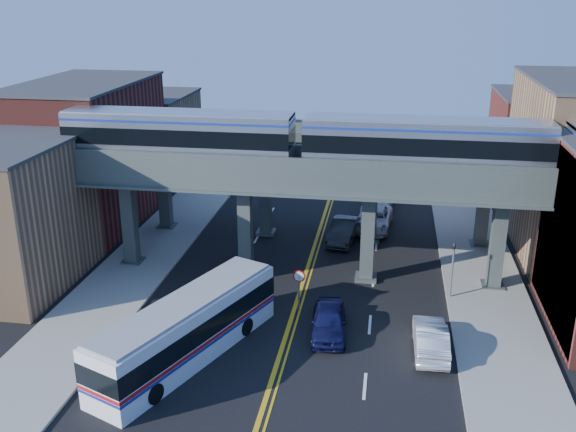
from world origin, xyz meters
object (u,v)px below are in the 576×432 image
(transit_bus, at_px, (187,329))
(car_lane_c, at_px, (374,219))
(car_lane_d, at_px, (380,199))
(car_parked_curb, at_px, (431,338))
(car_lane_a, at_px, (329,321))
(stop_sign, at_px, (299,284))
(transit_train, at_px, (425,143))
(car_lane_b, at_px, (343,231))
(traffic_signal, at_px, (453,264))

(transit_bus, relative_size, car_lane_c, 2.13)
(car_lane_d, height_order, car_parked_curb, car_parked_curb)
(car_lane_a, bearing_deg, transit_bus, -158.42)
(transit_bus, distance_m, car_lane_d, 27.00)
(stop_sign, bearing_deg, car_lane_a, -49.86)
(car_lane_d, bearing_deg, transit_train, -72.42)
(transit_train, xyz_separation_m, car_lane_a, (-4.88, -7.36, -8.40))
(car_lane_a, height_order, car_lane_d, car_lane_a)
(car_lane_b, relative_size, car_lane_c, 0.88)
(transit_bus, relative_size, car_lane_b, 2.41)
(transit_train, bearing_deg, car_lane_c, 107.64)
(stop_sign, height_order, car_lane_b, stop_sign)
(transit_train, height_order, car_lane_c, transit_train)
(transit_train, distance_m, car_lane_b, 11.73)
(transit_bus, bearing_deg, stop_sign, -17.35)
(stop_sign, xyz_separation_m, car_lane_b, (1.71, 11.41, -0.93))
(stop_sign, height_order, car_lane_a, stop_sign)
(traffic_signal, xyz_separation_m, car_lane_c, (-5.03, 11.44, -1.51))
(stop_sign, distance_m, car_lane_c, 14.98)
(traffic_signal, height_order, car_lane_b, traffic_signal)
(transit_train, xyz_separation_m, car_lane_b, (-5.17, 6.41, -8.36))
(traffic_signal, distance_m, car_lane_c, 12.59)
(transit_train, height_order, traffic_signal, transit_train)
(car_lane_a, bearing_deg, transit_train, 51.42)
(car_lane_b, height_order, car_parked_curb, car_lane_b)
(car_parked_curb, bearing_deg, stop_sign, -25.41)
(stop_sign, xyz_separation_m, car_lane_c, (3.87, 14.44, -0.97))
(stop_sign, bearing_deg, car_lane_d, 77.72)
(car_parked_curb, bearing_deg, transit_train, -87.53)
(transit_train, height_order, stop_sign, transit_train)
(transit_train, distance_m, car_lane_a, 12.19)
(stop_sign, bearing_deg, traffic_signal, 18.63)
(transit_bus, relative_size, car_parked_curb, 2.54)
(traffic_signal, bearing_deg, transit_bus, -147.43)
(transit_bus, xyz_separation_m, car_lane_b, (6.62, 17.24, -0.77))
(car_lane_a, relative_size, car_lane_b, 0.93)
(stop_sign, relative_size, transit_bus, 0.22)
(transit_bus, bearing_deg, car_lane_c, -0.63)
(stop_sign, distance_m, traffic_signal, 9.41)
(car_lane_d, bearing_deg, car_lane_b, -99.99)
(car_lane_b, bearing_deg, transit_train, -44.27)
(traffic_signal, bearing_deg, transit_train, 135.40)
(car_lane_a, height_order, car_lane_c, car_lane_a)
(car_lane_c, bearing_deg, stop_sign, -100.59)
(transit_bus, distance_m, car_lane_c, 22.10)
(car_lane_c, height_order, car_parked_curb, car_lane_c)
(transit_train, bearing_deg, transit_bus, -137.44)
(car_lane_a, xyz_separation_m, car_lane_d, (2.26, 21.92, -0.01))
(car_lane_b, bearing_deg, car_lane_c, 61.37)
(traffic_signal, distance_m, car_lane_a, 8.87)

